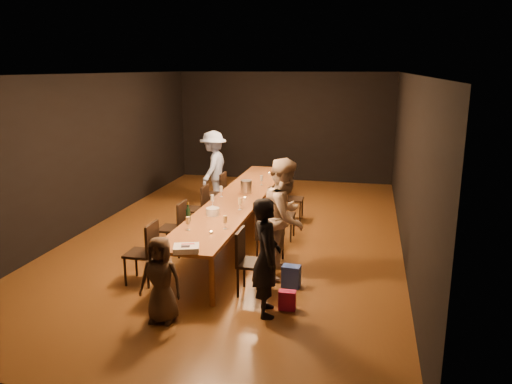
% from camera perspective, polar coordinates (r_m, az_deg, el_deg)
% --- Properties ---
extents(ground, '(10.00, 10.00, 0.00)m').
position_cam_1_polar(ground, '(9.57, -1.98, -4.92)').
color(ground, '#3F200F').
rests_on(ground, ground).
extents(room_shell, '(6.04, 10.04, 3.02)m').
position_cam_1_polar(room_shell, '(9.11, -2.09, 7.53)').
color(room_shell, black).
rests_on(room_shell, ground).
extents(table, '(0.90, 6.00, 0.75)m').
position_cam_1_polar(table, '(9.37, -2.02, -0.86)').
color(table, brown).
rests_on(table, ground).
extents(chair_right_0, '(0.42, 0.42, 0.93)m').
position_cam_1_polar(chair_right_0, '(7.03, -0.30, -8.05)').
color(chair_right_0, black).
rests_on(chair_right_0, ground).
extents(chair_right_1, '(0.42, 0.42, 0.93)m').
position_cam_1_polar(chair_right_1, '(8.13, 1.64, -4.94)').
color(chair_right_1, black).
rests_on(chair_right_1, ground).
extents(chair_right_2, '(0.42, 0.42, 0.93)m').
position_cam_1_polar(chair_right_2, '(9.26, 3.09, -2.58)').
color(chair_right_2, black).
rests_on(chair_right_2, ground).
extents(chair_right_3, '(0.42, 0.42, 0.93)m').
position_cam_1_polar(chair_right_3, '(10.40, 4.23, -0.73)').
color(chair_right_3, black).
rests_on(chair_right_3, ground).
extents(chair_left_0, '(0.42, 0.42, 0.93)m').
position_cam_1_polar(chair_left_0, '(7.58, -13.00, -6.77)').
color(chair_left_0, black).
rests_on(chair_left_0, ground).
extents(chair_left_1, '(0.42, 0.42, 0.93)m').
position_cam_1_polar(chair_left_1, '(8.61, -9.56, -4.05)').
color(chair_left_1, black).
rests_on(chair_left_1, ground).
extents(chair_left_2, '(0.42, 0.42, 0.93)m').
position_cam_1_polar(chair_left_2, '(9.68, -6.88, -1.92)').
color(chair_left_2, black).
rests_on(chair_left_2, ground).
extents(chair_left_3, '(0.42, 0.42, 0.93)m').
position_cam_1_polar(chair_left_3, '(10.77, -4.74, -0.21)').
color(chair_left_3, black).
rests_on(chair_left_3, ground).
extents(woman_birthday, '(0.51, 0.65, 1.55)m').
position_cam_1_polar(woman_birthday, '(6.37, 1.21, -7.45)').
color(woman_birthday, black).
rests_on(woman_birthday, ground).
extents(woman_tan, '(0.85, 1.00, 1.81)m').
position_cam_1_polar(woman_tan, '(7.59, 3.32, -2.87)').
color(woman_tan, '#C5AC94').
rests_on(woman_tan, ground).
extents(man_blue, '(0.67, 1.12, 1.71)m').
position_cam_1_polar(man_blue, '(11.60, -4.89, 2.77)').
color(man_blue, '#91A9E0').
rests_on(man_blue, ground).
extents(child, '(0.55, 0.37, 1.11)m').
position_cam_1_polar(child, '(6.39, -10.83, -9.80)').
color(child, '#403124').
rests_on(child, ground).
extents(gift_bag_red, '(0.23, 0.13, 0.26)m').
position_cam_1_polar(gift_bag_red, '(6.73, 3.59, -12.25)').
color(gift_bag_red, '#BF1C57').
rests_on(gift_bag_red, ground).
extents(gift_bag_blue, '(0.27, 0.19, 0.33)m').
position_cam_1_polar(gift_bag_blue, '(7.36, 4.04, -9.59)').
color(gift_bag_blue, '#2946B2').
rests_on(gift_bag_blue, ground).
extents(birthday_cake, '(0.40, 0.36, 0.08)m').
position_cam_1_polar(birthday_cake, '(6.69, -7.98, -6.40)').
color(birthday_cake, white).
rests_on(birthday_cake, table).
extents(plate_stack, '(0.27, 0.27, 0.12)m').
position_cam_1_polar(plate_stack, '(8.22, -4.97, -2.24)').
color(plate_stack, white).
rests_on(plate_stack, table).
extents(champagne_bottle, '(0.09, 0.09, 0.31)m').
position_cam_1_polar(champagne_bottle, '(7.92, -7.77, -2.24)').
color(champagne_bottle, black).
rests_on(champagne_bottle, table).
extents(ice_bucket, '(0.29, 0.29, 0.24)m').
position_cam_1_polar(ice_bucket, '(9.65, -1.13, 0.63)').
color(ice_bucket, silver).
rests_on(ice_bucket, table).
extents(wineglass_0, '(0.06, 0.06, 0.21)m').
position_cam_1_polar(wineglass_0, '(7.51, -7.78, -3.58)').
color(wineglass_0, beige).
rests_on(wineglass_0, table).
extents(wineglass_1, '(0.06, 0.06, 0.21)m').
position_cam_1_polar(wineglass_1, '(7.51, -3.56, -3.47)').
color(wineglass_1, beige).
rests_on(wineglass_1, table).
extents(wineglass_2, '(0.06, 0.06, 0.21)m').
position_cam_1_polar(wineglass_2, '(8.73, -4.99, -0.99)').
color(wineglass_2, silver).
rests_on(wineglass_2, table).
extents(wineglass_3, '(0.06, 0.06, 0.21)m').
position_cam_1_polar(wineglass_3, '(8.49, -1.86, -1.38)').
color(wineglass_3, beige).
rests_on(wineglass_3, table).
extents(wineglass_4, '(0.06, 0.06, 0.21)m').
position_cam_1_polar(wineglass_4, '(9.37, -4.00, 0.07)').
color(wineglass_4, silver).
rests_on(wineglass_4, table).
extents(wineglass_5, '(0.06, 0.06, 0.21)m').
position_cam_1_polar(wineglass_5, '(10.27, 0.63, 1.36)').
color(wineglass_5, silver).
rests_on(wineglass_5, table).
extents(tealight_near, '(0.05, 0.05, 0.03)m').
position_cam_1_polar(tealight_near, '(7.35, -5.16, -4.62)').
color(tealight_near, '#B2B7B2').
rests_on(tealight_near, table).
extents(tealight_mid, '(0.05, 0.05, 0.03)m').
position_cam_1_polar(tealight_mid, '(9.21, -1.29, -0.70)').
color(tealight_mid, '#B2B7B2').
rests_on(tealight_mid, table).
extents(tealight_far, '(0.05, 0.05, 0.03)m').
position_cam_1_polar(tealight_far, '(11.39, 1.52, 2.16)').
color(tealight_far, '#B2B7B2').
rests_on(tealight_far, table).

